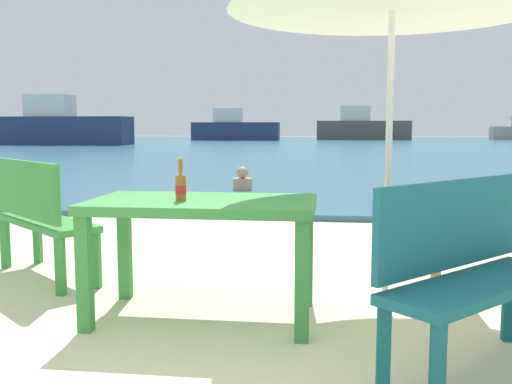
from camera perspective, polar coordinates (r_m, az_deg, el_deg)
sea_water at (r=32.37m, az=6.26°, el=4.47°), size 120.00×50.00×0.08m
picnic_table_green at (r=3.66m, az=-5.23°, el=-2.44°), size 1.40×0.80×0.76m
beer_bottle_amber at (r=3.57m, az=-7.39°, el=0.61°), size 0.07×0.07×0.26m
side_table_wood at (r=4.12m, az=17.27°, el=-5.89°), size 0.44×0.44×0.54m
bench_teal_center at (r=3.07m, az=20.12°, el=-6.66°), size 1.09×1.11×0.95m
bench_green_right at (r=4.90m, az=-20.64°, el=-1.83°), size 1.15×1.05×0.95m
swimmer_person at (r=10.29m, az=-1.33°, el=1.11°), size 0.34×0.34×0.41m
boat_fishing_trawler at (r=45.88m, az=10.34°, el=6.23°), size 7.09×1.93×2.58m
boat_tanker at (r=35.85m, az=-18.60°, el=6.09°), size 7.90×2.15×2.87m
boat_cargo_ship at (r=43.95m, az=-2.12°, el=6.22°), size 6.50×1.77×2.36m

